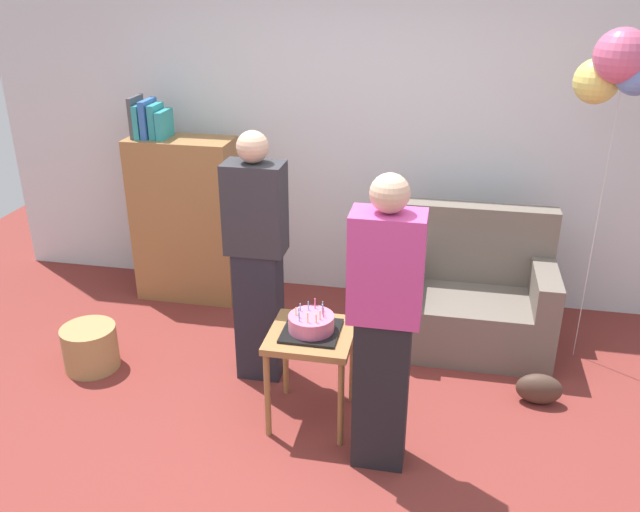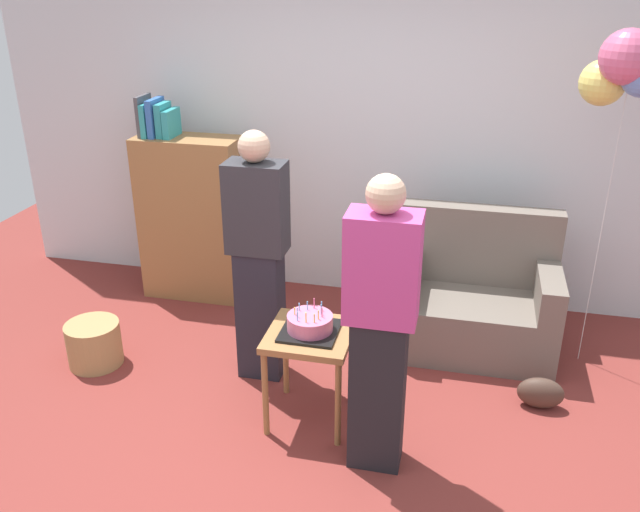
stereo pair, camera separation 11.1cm
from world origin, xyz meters
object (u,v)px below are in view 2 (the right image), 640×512
object	(u,v)px
person_blowing_candles	(258,258)
birthday_cake	(310,324)
person_holding_cake	(380,327)
side_table	(310,345)
bookshelf	(191,215)
couch	(474,301)
wicker_basket	(94,344)
handbag	(541,393)
balloon_bunch	(623,69)

from	to	relation	value
person_blowing_candles	birthday_cake	bearing A→B (deg)	-39.76
person_holding_cake	side_table	bearing A→B (deg)	-4.53
person_holding_cake	bookshelf	bearing A→B (deg)	-15.21
couch	side_table	xyz separation A→B (m)	(-0.91, -1.08, 0.16)
wicker_basket	handbag	xyz separation A→B (m)	(2.91, 0.18, -0.05)
couch	side_table	bearing A→B (deg)	-130.10
bookshelf	side_table	world-z (taller)	bookshelf
person_holding_cake	balloon_bunch	distance (m)	2.07
bookshelf	side_table	xyz separation A→B (m)	(1.31, -1.40, -0.18)
handbag	bookshelf	bearing A→B (deg)	159.69
bookshelf	birthday_cake	size ratio (longest dim) A/B	5.00
bookshelf	side_table	size ratio (longest dim) A/B	2.73
side_table	person_blowing_candles	distance (m)	0.67
wicker_basket	person_holding_cake	bearing A→B (deg)	-14.71
couch	side_table	world-z (taller)	couch
wicker_basket	balloon_bunch	size ratio (longest dim) A/B	0.17
side_table	person_blowing_candles	size ratio (longest dim) A/B	0.36
bookshelf	handbag	distance (m)	2.89
birthday_cake	person_blowing_candles	xyz separation A→B (m)	(-0.43, 0.40, 0.20)
wicker_basket	balloon_bunch	distance (m)	3.72
person_blowing_candles	side_table	bearing A→B (deg)	-39.76
couch	balloon_bunch	size ratio (longest dim) A/B	0.51
couch	birthday_cake	world-z (taller)	couch
bookshelf	person_holding_cake	distance (m)	2.43
bookshelf	handbag	bearing A→B (deg)	-20.31
couch	person_holding_cake	bearing A→B (deg)	-109.24
person_blowing_candles	person_holding_cake	world-z (taller)	same
couch	bookshelf	distance (m)	2.27
birthday_cake	handbag	distance (m)	1.51
person_holding_cake	handbag	world-z (taller)	person_holding_cake
wicker_basket	handbag	bearing A→B (deg)	3.47
wicker_basket	handbag	distance (m)	2.91
birthday_cake	couch	bearing A→B (deg)	49.90
person_holding_cake	handbag	bearing A→B (deg)	-113.63
handbag	wicker_basket	bearing A→B (deg)	-176.53
bookshelf	person_holding_cake	xyz separation A→B (m)	(1.75, -1.68, 0.16)
bookshelf	handbag	size ratio (longest dim) A/B	5.72
side_table	person_blowing_candles	bearing A→B (deg)	136.94
person_holding_cake	wicker_basket	world-z (taller)	person_holding_cake
person_holding_cake	balloon_bunch	bearing A→B (deg)	-103.13
couch	bookshelf	xyz separation A→B (m)	(-2.23, 0.32, 0.34)
side_table	bookshelf	bearing A→B (deg)	133.17
side_table	handbag	size ratio (longest dim) A/B	2.09
balloon_bunch	wicker_basket	bearing A→B (deg)	-166.23
handbag	balloon_bunch	xyz separation A→B (m)	(0.26, 0.60, 1.85)
person_holding_cake	wicker_basket	xyz separation A→B (m)	(-2.00, 0.52, -0.68)
handbag	person_holding_cake	bearing A→B (deg)	-142.38
couch	balloon_bunch	bearing A→B (deg)	-5.77
bookshelf	birthday_cake	xyz separation A→B (m)	(1.31, -1.40, -0.04)
bookshelf	balloon_bunch	world-z (taller)	balloon_bunch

